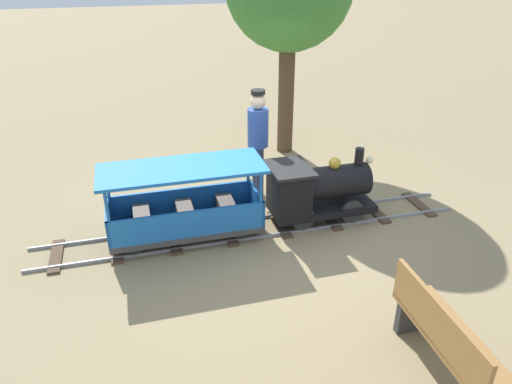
% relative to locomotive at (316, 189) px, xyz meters
% --- Properties ---
extents(ground_plane, '(60.00, 60.00, 0.00)m').
position_rel_locomotive_xyz_m(ground_plane, '(0.00, -0.89, -0.48)').
color(ground_plane, '#8C7A56').
extents(track, '(0.72, 5.70, 0.04)m').
position_rel_locomotive_xyz_m(track, '(0.00, -0.86, -0.47)').
color(track, gray).
rests_on(track, ground_plane).
extents(locomotive, '(0.68, 1.45, 0.96)m').
position_rel_locomotive_xyz_m(locomotive, '(0.00, 0.00, 0.00)').
color(locomotive, black).
rests_on(locomotive, ground_plane).
extents(passenger_car, '(0.78, 2.00, 0.97)m').
position_rel_locomotive_xyz_m(passenger_car, '(0.00, -1.76, -0.06)').
color(passenger_car, '#3F3F3F').
rests_on(passenger_car, ground_plane).
extents(conductor_person, '(0.30, 0.30, 1.62)m').
position_rel_locomotive_xyz_m(conductor_person, '(-0.95, -0.54, 0.47)').
color(conductor_person, '#282D47').
rests_on(conductor_person, ground_plane).
extents(park_bench, '(1.31, 0.44, 0.82)m').
position_rel_locomotive_xyz_m(park_bench, '(2.81, 0.05, -0.07)').
color(park_bench, olive).
rests_on(park_bench, ground_plane).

